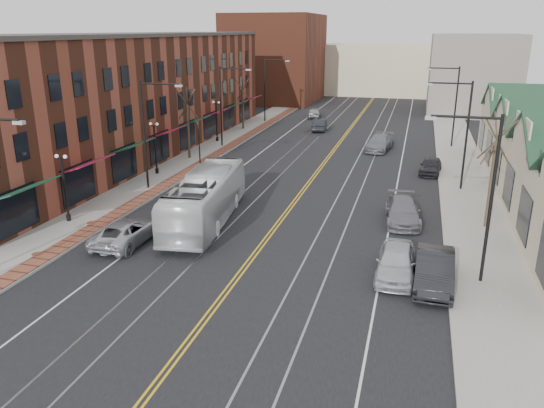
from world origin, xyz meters
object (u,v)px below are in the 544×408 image
Objects in this scene: parked_suv at (126,232)px; parked_car_c at (403,211)px; parked_car_a at (396,262)px; transit_bus at (206,198)px; parked_car_b at (434,270)px; parked_car_d at (431,166)px.

parked_suv is 16.92m from parked_car_c.
parked_suv is 1.08× the size of parked_car_a.
transit_bus reaches higher than parked_car_b.
parked_car_d is at bearing 76.13° from parked_car_c.
parked_car_a reaches higher than parked_suv.
parked_suv is 16.82m from parked_car_b.
parked_car_c is 1.25× the size of parked_car_d.
transit_bus is 14.74m from parked_car_b.
parked_suv is at bearing -158.30° from parked_car_c.
transit_bus is at bearing -124.89° from parked_suv.
parked_car_b is at bearing -84.04° from parked_car_c.
parked_car_a is at bearing 164.87° from parked_car_b.
transit_bus is 5.47m from parked_suv.
parked_car_b is at bearing -84.53° from parked_car_d.
parked_car_c is (11.95, 3.37, -0.86)m from transit_bus.
parked_car_c is 12.85m from parked_car_d.
parked_car_a is at bearing 151.57° from transit_bus.
parked_car_a is at bearing -95.82° from parked_car_c.
parked_car_b is 8.82m from parked_car_c.
parked_car_b is 0.98× the size of parked_car_c.
parked_car_b is at bearing 152.21° from transit_bus.
parked_car_c reaches higher than parked_suv.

